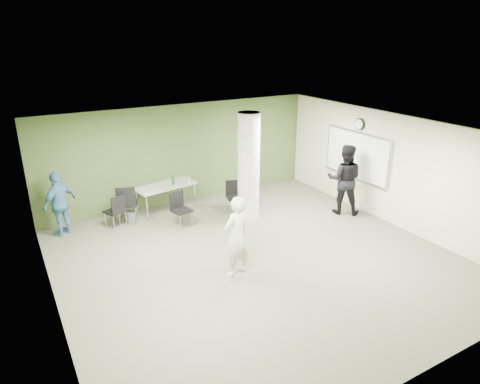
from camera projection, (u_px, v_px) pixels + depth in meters
floor at (256, 259)px, 9.27m from camera, size 8.00×8.00×0.00m
ceiling at (258, 132)px, 8.29m from camera, size 8.00×8.00×0.00m
wall_back at (182, 154)px, 12.03m from camera, size 8.00×2.80×0.02m
wall_left at (47, 244)px, 6.92m from camera, size 0.02×8.00×2.80m
wall_right_cream at (393, 170)px, 10.65m from camera, size 0.02×8.00×2.80m
column at (249, 167)px, 10.87m from camera, size 0.56×0.56×2.80m
whiteboard at (356, 155)px, 11.55m from camera, size 0.05×2.30×1.30m
wall_clock at (360, 124)px, 11.25m from camera, size 0.06×0.32×0.32m
folding_table at (166, 187)px, 11.48m from camera, size 1.74×0.99×1.03m
wastebasket at (131, 217)px, 11.00m from camera, size 0.26×0.26×0.30m
chair_back_left at (116, 209)px, 10.60m from camera, size 0.56×0.56×0.87m
chair_back_right at (127, 201)px, 10.86m from camera, size 0.64×0.64×1.01m
chair_table_left at (180, 207)px, 10.75m from camera, size 0.52×0.52×0.87m
chair_table_right at (234, 194)px, 11.66m from camera, size 0.51×0.51×0.84m
woman_white at (237, 236)px, 8.43m from camera, size 0.70×0.54×1.68m
man_black at (344, 179)px, 11.37m from camera, size 1.17×1.15×1.90m
man_blue at (60, 204)px, 10.17m from camera, size 0.99×0.84×1.59m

